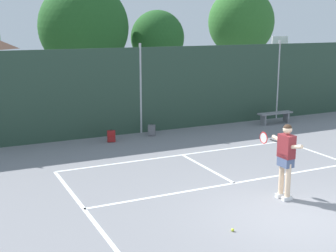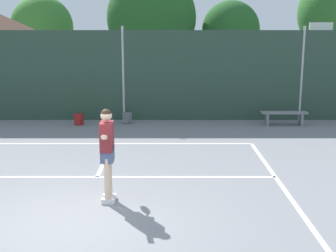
# 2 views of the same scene
# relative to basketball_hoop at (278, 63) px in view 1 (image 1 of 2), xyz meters

# --- Properties ---
(ground_plane) EXTENTS (120.00, 120.00, 0.00)m
(ground_plane) POSITION_rel_basketball_hoop_xyz_m (-7.49, -10.26, -2.31)
(ground_plane) COLOR gray
(court_markings) EXTENTS (8.30, 11.10, 0.01)m
(court_markings) POSITION_rel_basketball_hoop_xyz_m (-7.49, -9.61, -2.31)
(court_markings) COLOR white
(court_markings) RESTS_ON ground
(chainlink_fence) EXTENTS (26.09, 0.09, 3.42)m
(chainlink_fence) POSITION_rel_basketball_hoop_xyz_m (-7.49, -1.26, -0.67)
(chainlink_fence) COLOR #284233
(chainlink_fence) RESTS_ON ground
(basketball_hoop) EXTENTS (0.90, 0.67, 3.55)m
(basketball_hoop) POSITION_rel_basketball_hoop_xyz_m (0.00, 0.00, 0.00)
(basketball_hoop) COLOR yellow
(basketball_hoop) RESTS_ON ground
(treeline_backdrop) EXTENTS (26.35, 4.59, 6.44)m
(treeline_backdrop) POSITION_rel_basketball_hoop_xyz_m (-6.84, 8.74, 1.43)
(treeline_backdrop) COLOR brown
(treeline_backdrop) RESTS_ON ground
(tennis_player) EXTENTS (0.27, 1.43, 1.85)m
(tennis_player) POSITION_rel_basketball_hoop_xyz_m (-7.03, -9.24, -1.20)
(tennis_player) COLOR silver
(tennis_player) RESTS_ON ground
(tennis_ball) EXTENTS (0.07, 0.07, 0.07)m
(tennis_ball) POSITION_rel_basketball_hoop_xyz_m (-9.16, -10.26, -2.28)
(tennis_ball) COLOR #CCE033
(tennis_ball) RESTS_ON ground
(backpack_red) EXTENTS (0.32, 0.29, 0.46)m
(backpack_red) POSITION_rel_basketball_hoop_xyz_m (-9.00, -2.15, -2.12)
(backpack_red) COLOR maroon
(backpack_red) RESTS_ON ground
(backpack_grey) EXTENTS (0.33, 0.33, 0.46)m
(backpack_grey) POSITION_rel_basketball_hoop_xyz_m (-7.32, -1.91, -2.12)
(backpack_grey) COLOR slate
(backpack_grey) RESTS_ON ground
(courtside_bench) EXTENTS (1.60, 0.36, 0.48)m
(courtside_bench) POSITION_rel_basketball_hoop_xyz_m (-1.79, -2.20, -1.95)
(courtside_bench) COLOR gray
(courtside_bench) RESTS_ON ground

